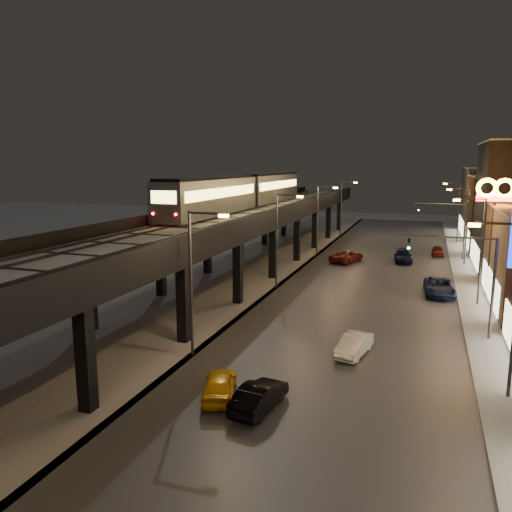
% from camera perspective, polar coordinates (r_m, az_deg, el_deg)
% --- Properties ---
extents(ground, '(220.00, 220.00, 0.00)m').
position_cam_1_polar(ground, '(21.85, -21.96, -22.82)').
color(ground, silver).
extents(road_surface, '(17.00, 120.00, 0.06)m').
position_cam_1_polar(road_surface, '(50.09, 12.70, -3.27)').
color(road_surface, '#46474D').
rests_on(road_surface, ground).
extents(sidewalk_right, '(4.00, 120.00, 0.14)m').
position_cam_1_polar(sidewalk_right, '(50.06, 24.16, -3.91)').
color(sidewalk_right, '#9FA1A8').
rests_on(sidewalk_right, ground).
extents(under_viaduct_pavement, '(11.00, 120.00, 0.06)m').
position_cam_1_polar(under_viaduct_pavement, '(53.19, -1.91, -2.22)').
color(under_viaduct_pavement, '#9FA1A8').
rests_on(under_viaduct_pavement, ground).
extents(elevated_viaduct, '(9.00, 100.00, 6.30)m').
position_cam_1_polar(elevated_viaduct, '(49.34, -3.26, 3.36)').
color(elevated_viaduct, black).
rests_on(elevated_viaduct, ground).
extents(viaduct_trackbed, '(8.40, 100.00, 0.32)m').
position_cam_1_polar(viaduct_trackbed, '(49.37, -3.22, 4.26)').
color(viaduct_trackbed, '#B2B7C1').
rests_on(viaduct_trackbed, elevated_viaduct).
extents(viaduct_parapet_streetside, '(0.30, 100.00, 1.10)m').
position_cam_1_polar(viaduct_parapet_streetside, '(47.87, 1.64, 4.64)').
color(viaduct_parapet_streetside, black).
rests_on(viaduct_parapet_streetside, elevated_viaduct).
extents(viaduct_parapet_far, '(0.30, 100.00, 1.10)m').
position_cam_1_polar(viaduct_parapet_far, '(51.14, -7.74, 4.93)').
color(viaduct_parapet_far, black).
rests_on(viaduct_parapet_far, elevated_viaduct).
extents(building_f, '(12.20, 16.20, 11.16)m').
position_cam_1_polar(building_f, '(90.37, 26.38, 5.51)').
color(building_f, '#353535').
rests_on(building_f, ground).
extents(streetlight_left_1, '(2.57, 0.28, 9.00)m').
position_cam_1_polar(streetlight_left_1, '(30.18, -7.02, -2.01)').
color(streetlight_left_1, '#38383A').
rests_on(streetlight_left_1, ground).
extents(streetlight_right_1, '(2.56, 0.28, 9.00)m').
position_cam_1_polar(streetlight_right_1, '(27.53, 27.15, -4.34)').
color(streetlight_right_1, '#38383A').
rests_on(streetlight_right_1, ground).
extents(streetlight_left_2, '(2.57, 0.28, 9.00)m').
position_cam_1_polar(streetlight_left_2, '(46.76, 2.69, 2.50)').
color(streetlight_left_2, '#38383A').
rests_on(streetlight_left_2, ground).
extents(streetlight_right_2, '(2.56, 0.28, 9.00)m').
position_cam_1_polar(streetlight_right_2, '(45.10, 24.10, 1.29)').
color(streetlight_right_2, '#38383A').
rests_on(streetlight_right_2, ground).
extents(streetlight_left_3, '(2.57, 0.28, 9.00)m').
position_cam_1_polar(streetlight_left_3, '(64.11, 7.26, 4.60)').
color(streetlight_left_3, '#38383A').
rests_on(streetlight_left_3, ground).
extents(streetlight_right_3, '(2.56, 0.28, 9.00)m').
position_cam_1_polar(streetlight_right_3, '(62.91, 22.76, 3.75)').
color(streetlight_right_3, '#38383A').
rests_on(streetlight_right_3, ground).
extents(streetlight_left_4, '(2.57, 0.28, 9.00)m').
position_cam_1_polar(streetlight_left_4, '(81.74, 9.88, 5.79)').
color(streetlight_left_4, '#38383A').
rests_on(streetlight_left_4, ground).
extents(streetlight_right_4, '(2.56, 0.28, 9.00)m').
position_cam_1_polar(streetlight_right_4, '(80.80, 22.01, 5.13)').
color(streetlight_right_4, '#38383A').
rests_on(streetlight_right_4, ground).
extents(traffic_light_rig_a, '(6.10, 0.34, 7.00)m').
position_cam_1_polar(traffic_light_rig_a, '(36.31, 23.76, -1.90)').
color(traffic_light_rig_a, '#38383A').
rests_on(traffic_light_rig_a, ground).
extents(traffic_light_rig_b, '(6.10, 0.34, 7.00)m').
position_cam_1_polar(traffic_light_rig_b, '(65.91, 21.79, 3.45)').
color(traffic_light_rig_b, '#38383A').
rests_on(traffic_light_rig_b, ground).
extents(subway_train, '(3.22, 39.10, 3.86)m').
position_cam_1_polar(subway_train, '(60.62, -1.35, 7.47)').
color(subway_train, gray).
rests_on(subway_train, viaduct_trackbed).
extents(car_taxi, '(2.71, 4.25, 1.35)m').
position_cam_1_polar(car_taxi, '(26.18, -4.18, -14.52)').
color(car_taxi, yellow).
rests_on(car_taxi, ground).
extents(car_near_white, '(1.94, 4.19, 1.33)m').
position_cam_1_polar(car_near_white, '(24.97, 0.38, -15.82)').
color(car_near_white, black).
rests_on(car_near_white, ground).
extents(car_mid_silver, '(4.02, 5.71, 1.45)m').
position_cam_1_polar(car_mid_silver, '(61.19, 10.30, -0.04)').
color(car_mid_silver, maroon).
rests_on(car_mid_silver, ground).
extents(car_onc_silver, '(2.06, 4.09, 1.29)m').
position_cam_1_polar(car_onc_silver, '(31.93, 11.11, -10.03)').
color(car_onc_silver, white).
rests_on(car_onc_silver, ground).
extents(car_onc_dark, '(2.84, 5.58, 1.51)m').
position_cam_1_polar(car_onc_dark, '(47.94, 20.22, -3.40)').
color(car_onc_dark, '#161F48').
rests_on(car_onc_dark, ground).
extents(car_onc_white, '(2.44, 5.05, 1.42)m').
position_cam_1_polar(car_onc_white, '(62.49, 16.47, -0.10)').
color(car_onc_white, black).
rests_on(car_onc_white, ground).
extents(car_onc_red, '(1.56, 3.71, 1.25)m').
position_cam_1_polar(car_onc_red, '(68.43, 20.07, 0.52)').
color(car_onc_red, maroon).
rests_on(car_onc_red, ground).
extents(sign_mcdonalds, '(3.11, 0.37, 10.52)m').
position_cam_1_polar(sign_mcdonalds, '(47.93, 25.62, 5.76)').
color(sign_mcdonalds, '#38383A').
rests_on(sign_mcdonalds, ground).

